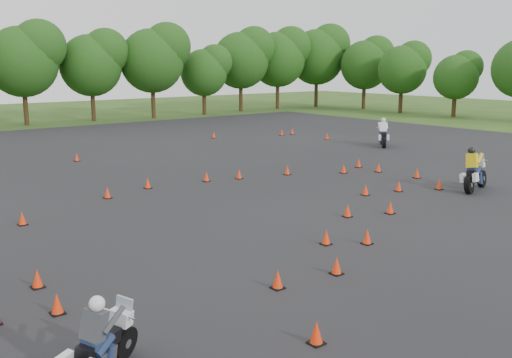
# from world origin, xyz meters

# --- Properties ---
(ground) EXTENTS (140.00, 140.00, 0.00)m
(ground) POSITION_xyz_m (0.00, 0.00, 0.00)
(ground) COLOR #2D5119
(ground) RESTS_ON ground
(asphalt_pad) EXTENTS (62.00, 62.00, 0.00)m
(asphalt_pad) POSITION_xyz_m (0.00, 6.00, 0.01)
(asphalt_pad) COLOR black
(asphalt_pad) RESTS_ON ground
(treeline) EXTENTS (86.83, 32.06, 10.80)m
(treeline) POSITION_xyz_m (3.27, 35.31, 4.54)
(treeline) COLOR #1E4513
(treeline) RESTS_ON ground
(traffic_cones) EXTENTS (36.46, 32.86, 0.45)m
(traffic_cones) POSITION_xyz_m (-0.16, 5.07, 0.23)
(traffic_cones) COLOR #F2310A
(traffic_cones) RESTS_ON asphalt_pad
(rider_grey) EXTENTS (2.19, 1.64, 1.65)m
(rider_grey) POSITION_xyz_m (-9.53, -3.47, 0.83)
(rider_grey) COLOR #3B3D42
(rider_grey) RESTS_ON ground
(rider_yellow) EXTENTS (2.61, 1.35, 1.93)m
(rider_yellow) POSITION_xyz_m (9.63, 0.63, 0.97)
(rider_yellow) COLOR yellow
(rider_yellow) RESTS_ON ground
(rider_white) EXTENTS (2.34, 2.26, 1.92)m
(rider_white) POSITION_xyz_m (17.21, 11.92, 0.96)
(rider_white) COLOR white
(rider_white) RESTS_ON ground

